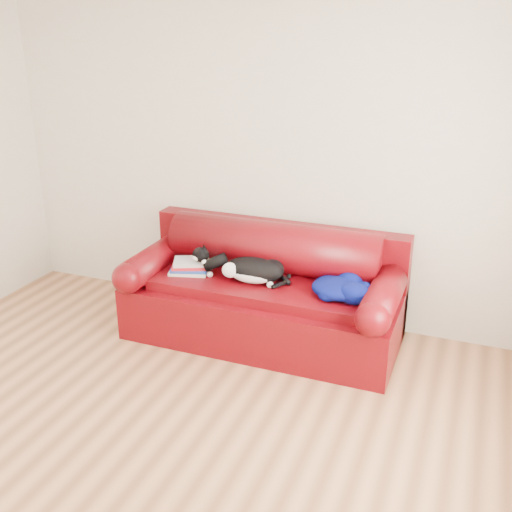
{
  "coord_description": "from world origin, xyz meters",
  "views": [
    {
      "loc": [
        1.71,
        -2.45,
        2.33
      ],
      "look_at": [
        0.22,
        1.35,
        0.75
      ],
      "focal_mm": 42.0,
      "sensor_mm": 36.0,
      "label": 1
    }
  ],
  "objects": [
    {
      "name": "room_shell",
      "position": [
        0.12,
        0.02,
        1.67
      ],
      "size": [
        4.52,
        4.02,
        2.61
      ],
      "color": "beige",
      "rests_on": "ground"
    },
    {
      "name": "cat",
      "position": [
        0.16,
        1.43,
        0.59
      ],
      "size": [
        0.66,
        0.37,
        0.23
      ],
      "rotation": [
        0.0,
        0.0,
        0.31
      ],
      "color": "black",
      "rests_on": "sofa_base"
    },
    {
      "name": "sofa_back",
      "position": [
        0.22,
        1.74,
        0.54
      ],
      "size": [
        2.1,
        1.01,
        0.88
      ],
      "color": "#3E0208",
      "rests_on": "ground"
    },
    {
      "name": "blanket",
      "position": [
        0.85,
        1.43,
        0.56
      ],
      "size": [
        0.48,
        0.43,
        0.15
      ],
      "rotation": [
        0.0,
        0.0,
        -0.13
      ],
      "color": "#021042",
      "rests_on": "sofa_base"
    },
    {
      "name": "book_stack",
      "position": [
        -0.37,
        1.43,
        0.55
      ],
      "size": [
        0.35,
        0.3,
        0.1
      ],
      "rotation": [
        0.0,
        0.0,
        0.35
      ],
      "color": "beige",
      "rests_on": "sofa_base"
    },
    {
      "name": "sofa_base",
      "position": [
        0.22,
        1.49,
        0.24
      ],
      "size": [
        2.1,
        0.9,
        0.5
      ],
      "color": "#3E0208",
      "rests_on": "ground"
    },
    {
      "name": "ground",
      "position": [
        0.0,
        0.0,
        0.0
      ],
      "size": [
        4.5,
        4.5,
        0.0
      ],
      "primitive_type": "plane",
      "color": "brown",
      "rests_on": "ground"
    }
  ]
}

